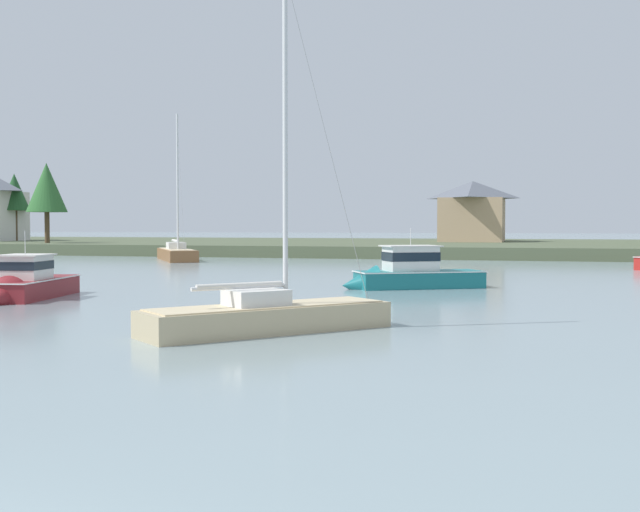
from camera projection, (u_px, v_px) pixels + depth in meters
name	position (u px, v px, depth m)	size (l,w,h in m)	color
far_shore_bank	(479.00, 247.00, 88.54)	(250.69, 42.17, 1.09)	#4C563D
cruiser_maroon	(24.00, 289.00, 32.65)	(3.04, 6.64, 3.50)	maroon
sailboat_sand	(267.00, 324.00, 22.74)	(6.36, 6.84, 10.82)	tan
sailboat_wood	(177.00, 257.00, 68.00)	(6.97, 9.04, 12.99)	brown
cruiser_teal	(405.00, 278.00, 38.31)	(7.07, 5.11, 3.65)	#196B70
shore_tree_left	(14.00, 193.00, 96.35)	(3.65, 3.65, 8.13)	brown
shore_tree_inland_c	(47.00, 188.00, 84.61)	(4.27, 4.27, 8.51)	brown
cottage_eastern	(473.00, 210.00, 92.16)	(7.62, 10.13, 6.98)	tan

